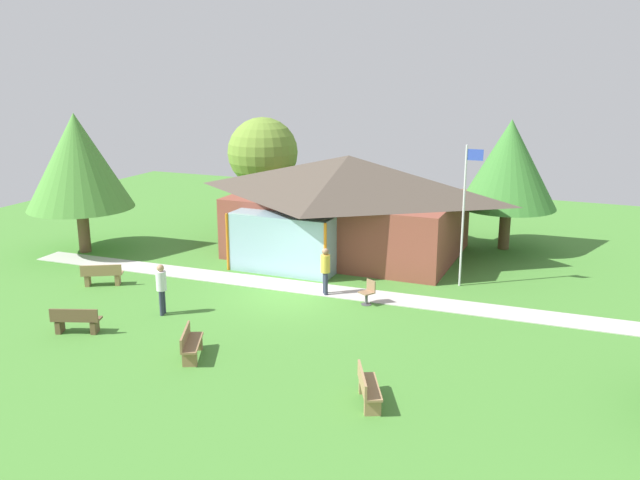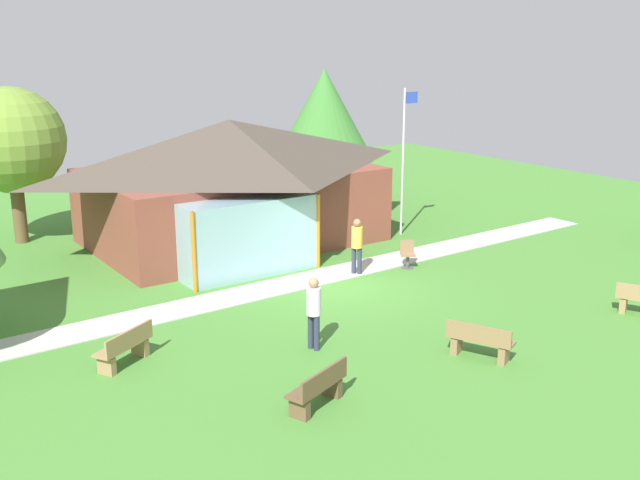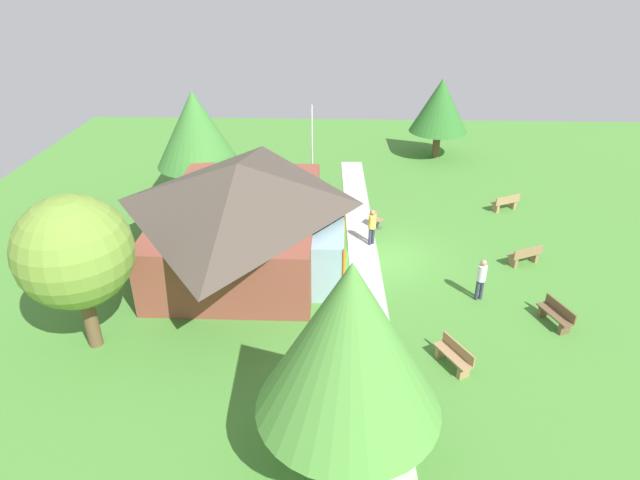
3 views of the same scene
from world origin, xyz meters
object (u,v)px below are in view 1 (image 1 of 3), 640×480
bench_front_left (76,321)px  tree_west_hedge (77,162)px  bench_mid_left (102,275)px  visitor_strolling_lawn (161,285)px  visitor_on_path (325,268)px  pavilion (346,203)px  bench_front_right (368,389)px  flagpole (465,210)px  tree_behind_pavilion_right (509,164)px  tree_behind_pavilion_left (263,153)px  bench_front_center (191,344)px  patio_chair_lawn_spare (368,293)px

bench_front_left → tree_west_hedge: tree_west_hedge is taller
bench_mid_left → visitor_strolling_lawn: bearing=-52.2°
visitor_strolling_lawn → visitor_on_path: bearing=-62.4°
pavilion → bench_front_right: size_ratio=6.75×
flagpole → bench_front_left: 13.88m
bench_mid_left → visitor_on_path: 8.48m
tree_behind_pavilion_right → bench_front_left: bearing=-125.4°
bench_front_right → bench_front_left: 9.82m
bench_mid_left → tree_behind_pavilion_right: bearing=11.1°
flagpole → bench_mid_left: bearing=-157.5°
pavilion → bench_mid_left: size_ratio=6.83×
tree_behind_pavilion_right → tree_behind_pavilion_left: 12.56m
bench_front_center → visitor_on_path: visitor_on_path is taller
visitor_on_path → tree_behind_pavilion_right: (5.05, 8.91, 2.81)m
pavilion → tree_west_hedge: (-10.71, -4.30, 1.79)m
flagpole → bench_front_center: size_ratio=3.43×
pavilion → tree_behind_pavilion_right: (6.35, 3.40, 1.60)m
flagpole → bench_front_right: 10.30m
bench_front_center → visitor_on_path: 6.67m
visitor_strolling_lawn → bench_front_left: bearing=132.6°
patio_chair_lawn_spare → bench_mid_left: bearing=42.4°
bench_mid_left → tree_behind_pavilion_left: size_ratio=0.28×
bench_front_left → patio_chair_lawn_spare: bearing=17.8°
bench_mid_left → bench_front_left: 4.68m
patio_chair_lawn_spare → tree_west_hedge: size_ratio=0.14×
tree_behind_pavilion_right → bench_mid_left: bearing=-139.7°
visitor_on_path → visitor_strolling_lawn: bearing=96.4°
bench_front_right → patio_chair_lawn_spare: 7.10m
bench_front_left → bench_front_center: same height
flagpole → bench_front_left: flagpole is taller
flagpole → tree_behind_pavilion_left: size_ratio=0.98×
flagpole → visitor_strolling_lawn: (-8.57, -6.81, -1.92)m
bench_front_left → tree_west_hedge: (-6.24, 7.51, 3.62)m
flagpole → tree_behind_pavilion_right: (0.73, 6.02, 0.89)m
bench_front_right → tree_behind_pavilion_right: 16.39m
bench_front_right → visitor_on_path: size_ratio=0.89×
pavilion → tree_behind_pavilion_right: tree_behind_pavilion_right is taller
pavilion → tree_behind_pavilion_left: (-6.18, 4.21, 1.36)m
bench_mid_left → tree_behind_pavilion_right: tree_behind_pavilion_right is taller
bench_mid_left → tree_behind_pavilion_right: (13.20, 11.18, 3.43)m
visitor_strolling_lawn → tree_west_hedge: tree_west_hedge is taller
bench_front_center → tree_west_hedge: 13.52m
tree_west_hedge → tree_behind_pavilion_right: (17.06, 7.70, -0.19)m
tree_behind_pavilion_left → visitor_strolling_lawn: bearing=-76.7°
pavilion → visitor_on_path: (1.30, -5.51, -1.21)m
patio_chair_lawn_spare → visitor_on_path: (-1.74, 0.35, 0.61)m
pavilion → bench_front_center: pavilion is taller
visitor_on_path → tree_west_hedge: size_ratio=0.29×
flagpole → visitor_strolling_lawn: 11.12m
patio_chair_lawn_spare → tree_behind_pavilion_right: size_ratio=0.15×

